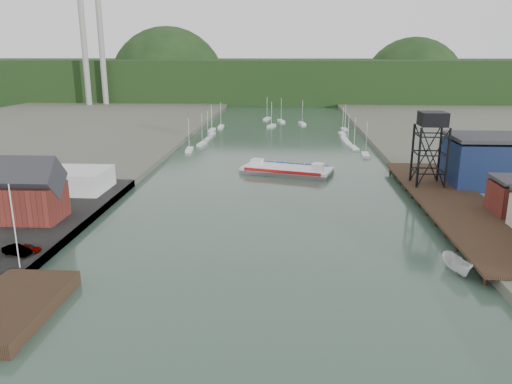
# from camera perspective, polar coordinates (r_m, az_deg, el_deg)

# --- Properties ---
(ground) EXTENTS (600.00, 600.00, 0.00)m
(ground) POSITION_cam_1_polar(r_m,az_deg,el_deg) (60.07, -0.58, -14.75)
(ground) COLOR #294034
(ground) RESTS_ON ground
(west_quay) EXTENTS (16.00, 80.00, 1.60)m
(west_quay) POSITION_cam_1_polar(r_m,az_deg,el_deg) (89.11, -26.23, -5.44)
(west_quay) COLOR slate
(west_quay) RESTS_ON ground
(west_stage) EXTENTS (10.00, 18.00, 1.80)m
(west_stage) POSITION_cam_1_polar(r_m,az_deg,el_deg) (68.00, -26.33, -11.82)
(west_stage) COLOR black
(west_stage) RESTS_ON ground
(east_pier) EXTENTS (14.00, 70.00, 2.45)m
(east_pier) POSITION_cam_1_polar(r_m,az_deg,el_deg) (106.07, 21.72, -1.08)
(east_pier) COLOR black
(east_pier) RESTS_ON ground
(harbor_building) EXTENTS (12.20, 8.20, 8.90)m
(harbor_building) POSITION_cam_1_polar(r_m,az_deg,el_deg) (96.80, -24.77, -0.37)
(harbor_building) COLOR #511C17
(harbor_building) RESTS_ON west_quay
(white_shed) EXTENTS (18.00, 12.00, 4.50)m
(white_shed) POSITION_cam_1_polar(r_m,az_deg,el_deg) (115.49, -20.94, 1.31)
(white_shed) COLOR silver
(white_shed) RESTS_ON west_quay
(flagpole) EXTENTS (0.16, 0.16, 12.00)m
(flagpole) POSITION_cam_1_polar(r_m,az_deg,el_deg) (75.41, -25.90, -3.58)
(flagpole) COLOR silver
(flagpole) RESTS_ON west_quay
(lift_tower) EXTENTS (6.50, 6.50, 16.00)m
(lift_tower) POSITION_cam_1_polar(r_m,az_deg,el_deg) (114.93, 19.52, 7.38)
(lift_tower) COLOR black
(lift_tower) RESTS_ON east_pier
(blue_shed) EXTENTS (20.50, 14.50, 11.30)m
(blue_shed) POSITION_cam_1_polar(r_m,az_deg,el_deg) (123.03, 25.65, 3.16)
(blue_shed) COLOR #0B1634
(blue_shed) RESTS_ON east_land
(marina_sailboats) EXTENTS (57.71, 92.65, 0.90)m
(marina_sailboats) POSITION_cam_1_polar(r_m,az_deg,el_deg) (192.53, 2.53, 6.65)
(marina_sailboats) COLOR silver
(marina_sailboats) RESTS_ON ground
(smokestacks) EXTENTS (11.20, 8.20, 60.00)m
(smokestacks) POSITION_cam_1_polar(r_m,az_deg,el_deg) (304.69, -18.07, 14.83)
(smokestacks) COLOR gray
(smokestacks) RESTS_ON ground
(distant_hills) EXTENTS (500.00, 120.00, 80.00)m
(distant_hills) POSITION_cam_1_polar(r_m,az_deg,el_deg) (353.67, 2.47, 12.39)
(distant_hills) COLOR black
(distant_hills) RESTS_ON ground
(chain_ferry) EXTENTS (24.55, 15.21, 3.30)m
(chain_ferry) POSITION_cam_1_polar(r_m,az_deg,el_deg) (130.07, 3.53, 2.53)
(chain_ferry) COLOR #515153
(chain_ferry) RESTS_ON ground
(motorboat) EXTENTS (3.81, 6.81, 2.48)m
(motorboat) POSITION_cam_1_polar(r_m,az_deg,el_deg) (77.19, 22.00, -7.75)
(motorboat) COLOR silver
(motorboat) RESTS_ON ground
(car_west_a) EXTENTS (3.53, 1.51, 1.19)m
(car_west_a) POSITION_cam_1_polar(r_m,az_deg,el_deg) (82.36, -24.53, -5.86)
(car_west_a) COLOR #999999
(car_west_a) RESTS_ON west_quay
(car_west_b) EXTENTS (4.66, 2.79, 1.45)m
(car_west_b) POSITION_cam_1_polar(r_m,az_deg,el_deg) (81.96, -25.68, -6.01)
(car_west_b) COLOR #999999
(car_west_b) RESTS_ON west_quay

